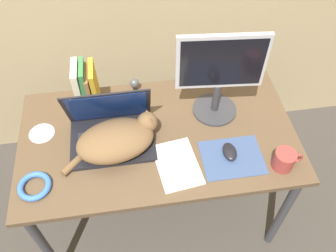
# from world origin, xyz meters

# --- Properties ---
(desk) EXTENTS (1.30, 0.72, 0.73)m
(desk) POSITION_xyz_m (0.00, 0.36, 0.65)
(desk) COLOR brown
(desk) RESTS_ON ground_plane
(laptop) EXTENTS (0.38, 0.28, 0.28)m
(laptop) POSITION_xyz_m (-0.21, 0.38, 0.78)
(laptop) COLOR black
(laptop) RESTS_ON desk
(cat) EXTENTS (0.45, 0.29, 0.14)m
(cat) POSITION_xyz_m (-0.19, 0.31, 0.80)
(cat) COLOR brown
(cat) RESTS_ON desk
(external_monitor) EXTENTS (0.40, 0.22, 0.45)m
(external_monitor) POSITION_xyz_m (0.30, 0.47, 0.98)
(external_monitor) COLOR #333338
(external_monitor) RESTS_ON desk
(mousepad) EXTENTS (0.27, 0.22, 0.00)m
(mousepad) POSITION_xyz_m (0.31, 0.18, 0.73)
(mousepad) COLOR #384C75
(mousepad) RESTS_ON desk
(computer_mouse) EXTENTS (0.06, 0.10, 0.03)m
(computer_mouse) POSITION_xyz_m (0.30, 0.20, 0.75)
(computer_mouse) COLOR black
(computer_mouse) RESTS_ON mousepad
(book_row) EXTENTS (0.11, 0.15, 0.25)m
(book_row) POSITION_xyz_m (-0.32, 0.61, 0.85)
(book_row) COLOR beige
(book_row) RESTS_ON desk
(cable_coil) EXTENTS (0.14, 0.14, 0.03)m
(cable_coil) POSITION_xyz_m (-0.55, 0.15, 0.74)
(cable_coil) COLOR blue
(cable_coil) RESTS_ON desk
(notepad) EXTENTS (0.21, 0.28, 0.01)m
(notepad) POSITION_xyz_m (0.06, 0.18, 0.73)
(notepad) COLOR silver
(notepad) RESTS_ON desk
(webcam) EXTENTS (0.05, 0.05, 0.07)m
(webcam) POSITION_xyz_m (-0.08, 0.68, 0.78)
(webcam) COLOR #232328
(webcam) RESTS_ON desk
(mug) EXTENTS (0.13, 0.09, 0.09)m
(mug) POSITION_xyz_m (0.52, 0.11, 0.78)
(mug) COLOR #993833
(mug) RESTS_ON desk
(cd_disc) EXTENTS (0.12, 0.12, 0.00)m
(cd_disc) POSITION_xyz_m (-0.54, 0.45, 0.73)
(cd_disc) COLOR silver
(cd_disc) RESTS_ON desk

